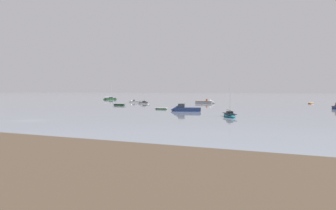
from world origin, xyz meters
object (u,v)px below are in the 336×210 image
object	(u,v)px
rowboat_moored_0	(311,103)
sailboat_moored_2	(229,115)
motorboat_moored_1	(207,102)
motorboat_moored_3	(134,102)
rowboat_moored_1	(161,109)
rowboat_moored_2	(119,105)
motorboat_moored_2	(183,110)
sailboat_moored_1	(110,99)
sailboat_moored_0	(144,103)

from	to	relation	value
rowboat_moored_0	sailboat_moored_2	distance (m)	61.36
motorboat_moored_1	sailboat_moored_2	xyz separation A→B (m)	(18.13, -48.20, -0.06)
motorboat_moored_3	rowboat_moored_1	bearing A→B (deg)	114.79
rowboat_moored_1	rowboat_moored_2	size ratio (longest dim) A/B	0.75
rowboat_moored_1	motorboat_moored_3	world-z (taller)	motorboat_moored_3
rowboat_moored_0	motorboat_moored_2	distance (m)	56.02
rowboat_moored_1	rowboat_moored_2	world-z (taller)	rowboat_moored_2
rowboat_moored_1	rowboat_moored_0	bearing A→B (deg)	-123.15
motorboat_moored_3	rowboat_moored_2	bearing A→B (deg)	95.43
motorboat_moored_1	sailboat_moored_1	size ratio (longest dim) A/B	0.93
motorboat_moored_1	motorboat_moored_2	bearing A→B (deg)	-80.30
motorboat_moored_1	sailboat_moored_1	distance (m)	55.62
sailboat_moored_0	motorboat_moored_2	bearing A→B (deg)	-35.85
rowboat_moored_0	motorboat_moored_2	world-z (taller)	motorboat_moored_2
rowboat_moored_1	motorboat_moored_3	bearing A→B (deg)	-50.49
motorboat_moored_1	sailboat_moored_0	distance (m)	20.58
sailboat_moored_0	motorboat_moored_3	xyz separation A→B (m)	(-7.83, 7.25, 0.00)
rowboat_moored_1	motorboat_moored_1	bearing A→B (deg)	-89.99
sailboat_moored_0	rowboat_moored_1	distance (m)	30.08
sailboat_moored_2	rowboat_moored_2	world-z (taller)	sailboat_moored_2
rowboat_moored_0	rowboat_moored_1	xyz separation A→B (m)	(-31.49, -46.27, -0.02)
motorboat_moored_2	motorboat_moored_3	xyz separation A→B (m)	(-32.08, 35.84, -0.14)
motorboat_moored_1	rowboat_moored_1	distance (m)	34.44
sailboat_moored_1	rowboat_moored_1	distance (m)	75.25
rowboat_moored_2	sailboat_moored_2	bearing A→B (deg)	-28.53
motorboat_moored_1	sailboat_moored_2	bearing A→B (deg)	-68.86
rowboat_moored_0	rowboat_moored_2	world-z (taller)	rowboat_moored_2
rowboat_moored_2	motorboat_moored_2	bearing A→B (deg)	-25.70
motorboat_moored_1	sailboat_moored_2	world-z (taller)	sailboat_moored_2
motorboat_moored_2	motorboat_moored_3	world-z (taller)	motorboat_moored_2
rowboat_moored_1	rowboat_moored_2	xyz separation A→B (m)	(-18.01, 10.92, 0.04)
motorboat_moored_1	sailboat_moored_0	bearing A→B (deg)	-150.73
sailboat_moored_0	rowboat_moored_1	bearing A→B (deg)	-40.83
sailboat_moored_0	sailboat_moored_1	distance (m)	45.56
motorboat_moored_1	motorboat_moored_2	distance (m)	38.98
motorboat_moored_3	sailboat_moored_1	bearing A→B (deg)	-56.40
rowboat_moored_0	motorboat_moored_2	size ratio (longest dim) A/B	0.55
sailboat_moored_2	rowboat_moored_1	bearing A→B (deg)	-151.84
motorboat_moored_1	rowboat_moored_2	distance (m)	30.02
motorboat_moored_2	sailboat_moored_2	distance (m)	15.38
motorboat_moored_3	rowboat_moored_2	distance (m)	22.09
rowboat_moored_0	rowboat_moored_2	xyz separation A→B (m)	(-49.49, -35.35, 0.02)
rowboat_moored_0	rowboat_moored_2	size ratio (longest dim) A/B	0.89
sailboat_moored_1	motorboat_moored_3	bearing A→B (deg)	-91.13
rowboat_moored_2	motorboat_moored_3	bearing A→B (deg)	114.41
sailboat_moored_2	sailboat_moored_1	bearing A→B (deg)	-160.44
sailboat_moored_1	rowboat_moored_2	distance (m)	55.35
sailboat_moored_1	sailboat_moored_0	bearing A→B (deg)	-91.14
sailboat_moored_0	rowboat_moored_1	xyz separation A→B (m)	(17.40, -24.54, -0.09)
motorboat_moored_1	motorboat_moored_3	distance (m)	26.01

